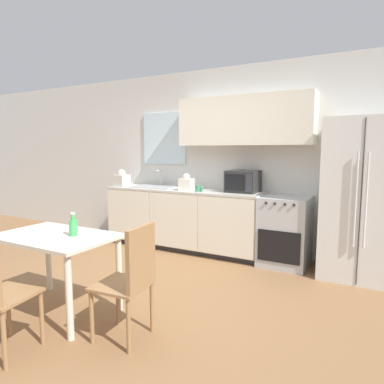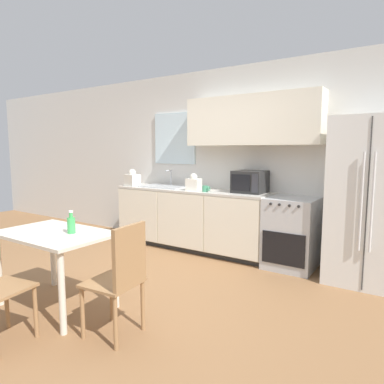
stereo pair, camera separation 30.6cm
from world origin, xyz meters
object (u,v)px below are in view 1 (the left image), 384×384
Objects in this scene: coffee_mug at (199,189)px; drink_bottle at (73,227)px; dining_table at (56,247)px; dining_chair_side at (132,275)px; refrigerator at (362,199)px; oven_range at (285,231)px; microwave at (243,181)px.

coffee_mug reaches higher than drink_bottle.
dining_table is 0.93m from dining_chair_side.
dining_table is 0.27m from drink_bottle.
dining_chair_side is (-1.49, -2.37, -0.40)m from refrigerator.
dining_table is (-0.34, -2.18, -0.34)m from coffee_mug.
dining_chair_side reaches higher than dining_table.
drink_bottle is at bearing -94.59° from coffee_mug.
microwave is (-0.63, 0.09, 0.62)m from oven_range.
microwave is 1.98× the size of drink_bottle.
refrigerator is at bearing 3.61° from coffee_mug.
dining_chair_side is at bearing -122.15° from refrigerator.
drink_bottle reaches higher than oven_range.
dining_table is at bearing -98.86° from coffee_mug.
dining_chair_side is at bearing -104.16° from oven_range.
dining_chair_side is (-0.60, -2.40, 0.09)m from oven_range.
microwave reaches higher than coffee_mug.
oven_range is at bearing 7.78° from coffee_mug.
refrigerator is 16.38× the size of coffee_mug.
refrigerator is 1.70× the size of dining_table.
coffee_mug is 0.10× the size of dining_table.
refrigerator is 4.43× the size of microwave.
coffee_mug is (-1.19, -0.16, 0.51)m from oven_range.
refrigerator is 2.82m from dining_chair_side.
oven_range is 7.91× the size of coffee_mug.
microwave is 0.45× the size of dining_chair_side.
drink_bottle is at bearing -107.20° from microwave.
refrigerator is 1.52m from microwave.
oven_range is 0.97× the size of dining_chair_side.
refrigerator is 2.01× the size of dining_chair_side.
oven_range is at bearing 177.93° from refrigerator.
drink_bottle is at bearing 19.81° from dining_table.
microwave is 3.70× the size of coffee_mug.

